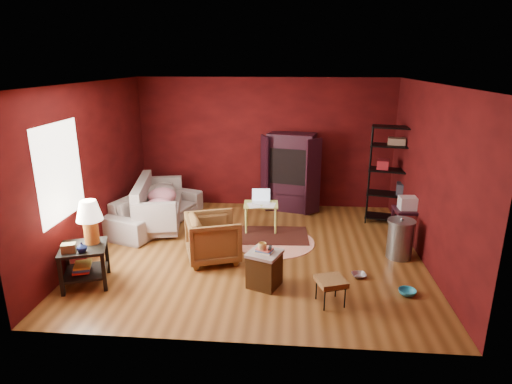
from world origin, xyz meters
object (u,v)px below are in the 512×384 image
wire_shelving (394,171)px  laptop_desk (261,206)px  tv_armoire (291,171)px  sofa (155,204)px  armchair (213,236)px  side_table (87,235)px  hamper (264,268)px

wire_shelving → laptop_desk: bearing=-153.2°
wire_shelving → tv_armoire: bearing=175.3°
sofa → armchair: size_ratio=2.65×
side_table → wire_shelving: (4.90, 2.84, 0.32)m
wire_shelving → hamper: bearing=-118.1°
armchair → side_table: 1.91m
armchair → wire_shelving: (3.24, 1.96, 0.65)m
laptop_desk → tv_armoire: size_ratio=0.47×
wire_shelving → sofa: bearing=-161.3°
sofa → wire_shelving: wire_shelving is taller
armchair → laptop_desk: size_ratio=1.06×
hamper → tv_armoire: 3.44m
laptop_desk → tv_armoire: (0.54, 1.27, 0.38)m
armchair → hamper: armchair is taller
side_table → laptop_desk: bearing=43.1°
hamper → tv_armoire: size_ratio=0.36×
tv_armoire → wire_shelving: size_ratio=0.86×
sofa → armchair: 2.03m
wire_shelving → armchair: bearing=-136.3°
armchair → tv_armoire: tv_armoire is taller
hamper → sofa: bearing=135.9°
armchair → wire_shelving: 3.84m
side_table → wire_shelving: wire_shelving is taller
sofa → hamper: 3.22m
sofa → hamper: (2.31, -2.24, -0.16)m
armchair → hamper: 1.19m
armchair → side_table: side_table is taller
armchair → side_table: (-1.66, -0.88, 0.33)m
side_table → tv_armoire: size_ratio=0.74×
tv_armoire → hamper: bearing=-81.7°
sofa → wire_shelving: bearing=-65.1°
tv_armoire → wire_shelving: 2.12m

